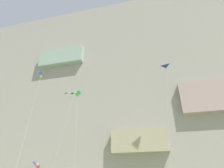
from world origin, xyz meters
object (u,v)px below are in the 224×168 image
Objects in this scene: kite_windsock_low_center at (73,94)px; kite_delta_upper_mid at (166,72)px; kite_diamond_upper_right at (78,98)px; kite_windsock_far_left at (37,165)px; kite_delta_low_right at (42,79)px.

kite_delta_upper_mid is at bearing 3.98° from kite_windsock_low_center.
kite_windsock_low_center is 1.18× the size of kite_diamond_upper_right.
kite_delta_upper_mid is at bearing 25.14° from kite_diamond_upper_right.
kite_windsock_far_left is 0.25× the size of kite_delta_upper_mid.
kite_diamond_upper_right is at bearing -30.72° from kite_windsock_far_left.
kite_delta_low_right is (7.08, -13.69, 13.96)m from kite_windsock_far_left.
kite_windsock_far_left is at bearing -175.92° from kite_windsock_low_center.
kite_diamond_upper_right is 23.88m from kite_delta_upper_mid.
kite_diamond_upper_right reaches higher than kite_windsock_far_left.
kite_delta_upper_mid is (19.82, 9.30, 9.52)m from kite_diamond_upper_right.
kite_delta_upper_mid is at bearing 4.01° from kite_windsock_far_left.
kite_windsock_low_center reaches higher than kite_windsock_far_left.
kite_delta_upper_mid is (24.65, 15.91, 7.85)m from kite_delta_low_right.
kite_delta_low_right is (-4.83, -6.61, 1.68)m from kite_diamond_upper_right.
kite_delta_low_right reaches higher than kite_windsock_far_left.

